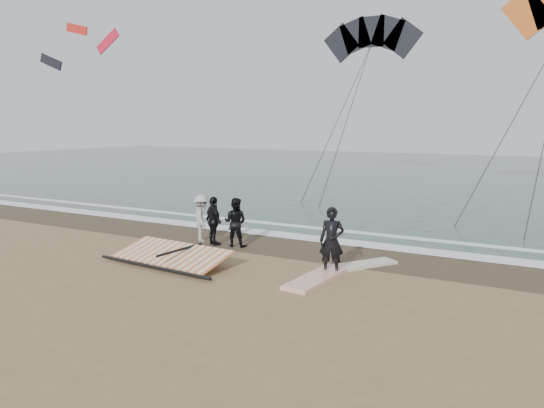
% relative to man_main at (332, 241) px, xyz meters
% --- Properties ---
extents(ground, '(120.00, 120.00, 0.00)m').
position_rel_man_main_xyz_m(ground, '(-1.28, -2.24, -0.89)').
color(ground, '#8C704C').
rests_on(ground, ground).
extents(sea, '(120.00, 54.00, 0.02)m').
position_rel_man_main_xyz_m(sea, '(-1.28, 30.76, -0.88)').
color(sea, '#233838').
rests_on(sea, ground).
extents(wet_sand, '(120.00, 2.80, 0.01)m').
position_rel_man_main_xyz_m(wet_sand, '(-1.28, 2.26, -0.89)').
color(wet_sand, '#4C3D2B').
rests_on(wet_sand, ground).
extents(foam_near, '(120.00, 0.90, 0.01)m').
position_rel_man_main_xyz_m(foam_near, '(-1.28, 3.66, -0.87)').
color(foam_near, white).
rests_on(foam_near, sea).
extents(foam_far, '(120.00, 0.45, 0.01)m').
position_rel_man_main_xyz_m(foam_far, '(-1.28, 5.36, -0.87)').
color(foam_far, white).
rests_on(foam_far, sea).
extents(man_main, '(0.72, 0.54, 1.79)m').
position_rel_man_main_xyz_m(man_main, '(0.00, 0.00, 0.00)').
color(man_main, black).
rests_on(man_main, ground).
extents(board_white, '(0.86, 2.51, 0.10)m').
position_rel_man_main_xyz_m(board_white, '(-0.11, -0.63, -0.84)').
color(board_white, silver).
rests_on(board_white, ground).
extents(board_cream, '(1.68, 2.12, 0.09)m').
position_rel_man_main_xyz_m(board_cream, '(0.41, 1.08, -0.85)').
color(board_cream, beige).
rests_on(board_cream, ground).
extents(trio_cluster, '(2.39, 1.27, 1.59)m').
position_rel_man_main_xyz_m(trio_cluster, '(-4.71, 1.44, -0.10)').
color(trio_cluster, black).
rests_on(trio_cluster, ground).
extents(sail_rig, '(4.04, 1.96, 0.49)m').
position_rel_man_main_xyz_m(sail_rig, '(-4.37, -1.12, -0.70)').
color(sail_rig, black).
rests_on(sail_rig, ground).
extents(kite_dark, '(7.66, 6.36, 15.58)m').
position_rel_man_main_xyz_m(kite_dark, '(-6.84, 22.58, 8.46)').
color(kite_dark, black).
rests_on(kite_dark, ground).
extents(distant_kites, '(9.52, 4.12, 5.49)m').
position_rel_man_main_xyz_m(distant_kites, '(-38.40, 25.76, 10.89)').
color(distant_kites, red).
rests_on(distant_kites, ground).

